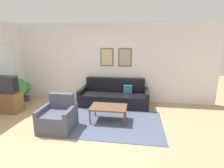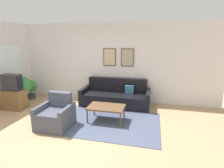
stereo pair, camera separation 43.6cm
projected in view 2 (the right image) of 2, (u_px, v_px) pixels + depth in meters
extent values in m
plane|color=tan|center=(71.00, 131.00, 4.14)|extent=(16.00, 16.00, 0.00)
cube|color=#4C5670|center=(106.00, 122.00, 4.60)|extent=(2.76, 1.83, 0.01)
cube|color=silver|center=(101.00, 63.00, 6.17)|extent=(8.00, 0.06, 2.70)
cube|color=brown|center=(110.00, 57.00, 6.01)|extent=(0.44, 0.03, 0.60)
cube|color=#CCB78E|center=(109.00, 57.00, 5.99)|extent=(0.38, 0.01, 0.54)
cube|color=brown|center=(127.00, 58.00, 5.86)|extent=(0.44, 0.03, 0.60)
cube|color=#A89E89|center=(127.00, 58.00, 5.85)|extent=(0.38, 0.01, 0.54)
cube|color=beige|center=(11.00, 63.00, 5.88)|extent=(0.02, 1.06, 1.31)
cube|color=white|center=(11.00, 63.00, 5.88)|extent=(0.02, 0.98, 1.23)
cube|color=black|center=(115.00, 99.00, 5.81)|extent=(2.02, 0.90, 0.41)
cube|color=black|center=(117.00, 84.00, 6.04)|extent=(2.02, 0.20, 0.45)
cube|color=black|center=(85.00, 95.00, 6.03)|extent=(0.12, 0.90, 0.55)
cube|color=black|center=(148.00, 100.00, 5.55)|extent=(0.12, 0.90, 0.55)
cube|color=teal|center=(129.00, 90.00, 5.73)|extent=(0.28, 0.10, 0.28)
cube|color=brown|center=(106.00, 107.00, 4.60)|extent=(0.95, 0.61, 0.04)
cylinder|color=brown|center=(87.00, 117.00, 4.50)|extent=(0.04, 0.04, 0.37)
cylinder|color=brown|center=(120.00, 120.00, 4.30)|extent=(0.04, 0.04, 0.37)
cylinder|color=brown|center=(94.00, 109.00, 4.99)|extent=(0.04, 0.04, 0.37)
cylinder|color=brown|center=(124.00, 112.00, 4.79)|extent=(0.04, 0.04, 0.37)
cube|color=brown|center=(14.00, 99.00, 5.48)|extent=(0.68, 0.42, 0.61)
cube|color=#2D2D33|center=(12.00, 82.00, 5.35)|extent=(0.57, 0.28, 0.49)
cube|color=black|center=(20.00, 83.00, 5.28)|extent=(0.01, 0.23, 0.39)
cube|color=#474C5B|center=(55.00, 119.00, 4.30)|extent=(0.59, 0.76, 0.44)
cube|color=#474C5B|center=(60.00, 99.00, 4.48)|extent=(0.59, 0.16, 0.38)
cube|color=#474C5B|center=(43.00, 115.00, 4.36)|extent=(0.09, 0.76, 0.56)
cube|color=#474C5B|center=(68.00, 118.00, 4.20)|extent=(0.09, 0.76, 0.56)
cylinder|color=#935638|center=(24.00, 102.00, 5.81)|extent=(0.27, 0.27, 0.26)
cylinder|color=#51381E|center=(23.00, 95.00, 5.75)|extent=(0.04, 0.04, 0.18)
sphere|color=#337A38|center=(22.00, 85.00, 5.67)|extent=(0.59, 0.59, 0.59)
cylinder|color=#383D42|center=(32.00, 96.00, 6.51)|extent=(0.27, 0.27, 0.17)
cylinder|color=#51381E|center=(31.00, 92.00, 6.48)|extent=(0.04, 0.04, 0.13)
sphere|color=#337A38|center=(30.00, 86.00, 6.42)|extent=(0.44, 0.44, 0.44)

